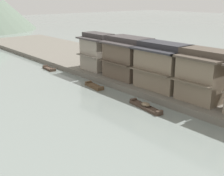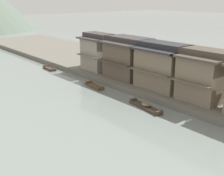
{
  "view_description": "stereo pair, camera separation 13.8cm",
  "coord_description": "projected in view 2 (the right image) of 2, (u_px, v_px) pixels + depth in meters",
  "views": [
    {
      "loc": [
        -19.61,
        -4.94,
        12.82
      ],
      "look_at": [
        2.83,
        21.96,
        1.92
      ],
      "focal_mm": 47.45,
      "sensor_mm": 36.0,
      "label": 1
    },
    {
      "loc": [
        -19.5,
        -5.03,
        12.82
      ],
      "look_at": [
        2.83,
        21.96,
        1.92
      ],
      "focal_mm": 47.45,
      "sensor_mm": 36.0,
      "label": 2
    }
  ],
  "objects": [
    {
      "name": "boat_moored_second",
      "position": [
        94.0,
        86.0,
        43.35
      ],
      "size": [
        1.51,
        3.9,
        0.56
      ],
      "color": "brown",
      "rests_on": "ground"
    },
    {
      "name": "boat_moored_far",
      "position": [
        146.0,
        107.0,
        35.16
      ],
      "size": [
        1.62,
        5.33,
        0.77
      ],
      "color": "#423328",
      "rests_on": "ground"
    },
    {
      "name": "house_waterfront_narrow",
      "position": [
        129.0,
        58.0,
        45.28
      ],
      "size": [
        6.83,
        7.16,
        6.14
      ],
      "color": "brown",
      "rests_on": "riverbank_right"
    },
    {
      "name": "house_waterfront_second",
      "position": [
        205.0,
        75.0,
        35.04
      ],
      "size": [
        6.0,
        6.02,
        6.14
      ],
      "color": "#7F705B",
      "rests_on": "riverbank_right"
    },
    {
      "name": "riverbank_right",
      "position": [
        140.0,
        71.0,
        50.91
      ],
      "size": [
        18.0,
        110.0,
        0.84
      ],
      "primitive_type": "cube",
      "color": "#6B665B",
      "rests_on": "ground"
    },
    {
      "name": "boat_moored_nearest",
      "position": [
        50.0,
        69.0,
        53.89
      ],
      "size": [
        1.22,
        3.7,
        0.54
      ],
      "color": "#423328",
      "rests_on": "ground"
    },
    {
      "name": "house_waterfront_tall",
      "position": [
        164.0,
        66.0,
        39.8
      ],
      "size": [
        6.08,
        7.48,
        6.14
      ],
      "color": "#7F705B",
      "rests_on": "riverbank_right"
    },
    {
      "name": "house_waterfront_far",
      "position": [
        98.0,
        52.0,
        49.98
      ],
      "size": [
        5.46,
        5.7,
        6.14
      ],
      "color": "gray",
      "rests_on": "riverbank_right"
    }
  ]
}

